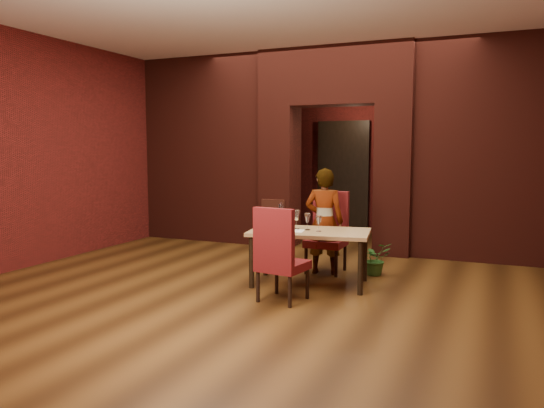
{
  "coord_description": "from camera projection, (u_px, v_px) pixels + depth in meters",
  "views": [
    {
      "loc": [
        2.42,
        -6.17,
        1.63
      ],
      "look_at": [
        -0.23,
        0.0,
        0.92
      ],
      "focal_mm": 35.0,
      "sensor_mm": 36.0,
      "label": 1
    }
  ],
  "objects": [
    {
      "name": "floor",
      "position": [
        289.0,
        276.0,
        6.76
      ],
      "size": [
        8.0,
        8.0,
        0.0
      ],
      "primitive_type": "plane",
      "color": "#4C2F13",
      "rests_on": "ground"
    },
    {
      "name": "ceiling",
      "position": [
        290.0,
        18.0,
        6.42
      ],
      "size": [
        7.0,
        8.0,
        0.04
      ],
      "primitive_type": "cube",
      "color": "silver",
      "rests_on": "ground"
    },
    {
      "name": "wall_back",
      "position": [
        365.0,
        150.0,
        10.24
      ],
      "size": [
        7.0,
        0.04,
        3.2
      ],
      "primitive_type": "cube",
      "color": "maroon",
      "rests_on": "ground"
    },
    {
      "name": "wall_front",
      "position": [
        26.0,
        153.0,
        2.94
      ],
      "size": [
        7.0,
        0.04,
        3.2
      ],
      "primitive_type": "cube",
      "color": "maroon",
      "rests_on": "ground"
    },
    {
      "name": "wall_left",
      "position": [
        73.0,
        150.0,
        7.97
      ],
      "size": [
        0.04,
        8.0,
        3.2
      ],
      "primitive_type": "cube",
      "color": "maroon",
      "rests_on": "ground"
    },
    {
      "name": "pillar_left",
      "position": [
        280.0,
        177.0,
        8.84
      ],
      "size": [
        0.55,
        0.55,
        2.3
      ],
      "primitive_type": "cube",
      "color": "maroon",
      "rests_on": "ground"
    },
    {
      "name": "pillar_right",
      "position": [
        395.0,
        180.0,
        8.09
      ],
      "size": [
        0.55,
        0.55,
        2.3
      ],
      "primitive_type": "cube",
      "color": "maroon",
      "rests_on": "ground"
    },
    {
      "name": "lintel",
      "position": [
        336.0,
        76.0,
        8.3
      ],
      "size": [
        2.45,
        0.55,
        0.9
      ],
      "primitive_type": "cube",
      "color": "maroon",
      "rests_on": "ground"
    },
    {
      "name": "wing_wall_left",
      "position": [
        206.0,
        150.0,
        9.35
      ],
      "size": [
        2.28,
        0.35,
        3.2
      ],
      "primitive_type": "cube",
      "color": "maroon",
      "rests_on": "ground"
    },
    {
      "name": "wing_wall_right",
      "position": [
        496.0,
        150.0,
        7.49
      ],
      "size": [
        2.28,
        0.35,
        3.2
      ],
      "primitive_type": "cube",
      "color": "maroon",
      "rests_on": "ground"
    },
    {
      "name": "vent_panel",
      "position": [
        273.0,
        215.0,
        8.63
      ],
      "size": [
        0.4,
        0.03,
        0.5
      ],
      "primitive_type": "cube",
      "color": "#A3452F",
      "rests_on": "ground"
    },
    {
      "name": "rear_door",
      "position": [
        343.0,
        178.0,
        10.4
      ],
      "size": [
        0.9,
        0.08,
        2.1
      ],
      "primitive_type": "cube",
      "color": "black",
      "rests_on": "ground"
    },
    {
      "name": "rear_door_frame",
      "position": [
        343.0,
        178.0,
        10.37
      ],
      "size": [
        1.02,
        0.04,
        2.22
      ],
      "primitive_type": "cube",
      "color": "black",
      "rests_on": "ground"
    },
    {
      "name": "dining_table",
      "position": [
        310.0,
        257.0,
        6.34
      ],
      "size": [
        1.51,
        1.0,
        0.66
      ],
      "primitive_type": "cube",
      "rotation": [
        0.0,
        0.0,
        0.16
      ],
      "color": "#A48758",
      "rests_on": "ground"
    },
    {
      "name": "chair_far",
      "position": [
        326.0,
        232.0,
        6.94
      ],
      "size": [
        0.49,
        0.49,
        1.06
      ],
      "primitive_type": "cube",
      "rotation": [
        0.0,
        0.0,
        -0.01
      ],
      "color": "maroon",
      "rests_on": "ground"
    },
    {
      "name": "chair_near",
      "position": [
        283.0,
        254.0,
        5.64
      ],
      "size": [
        0.52,
        0.52,
        1.02
      ],
      "primitive_type": "cube",
      "rotation": [
        0.0,
        0.0,
        3.0
      ],
      "color": "maroon",
      "rests_on": "ground"
    },
    {
      "name": "person_seated",
      "position": [
        324.0,
        221.0,
        6.85
      ],
      "size": [
        0.54,
        0.39,
        1.38
      ],
      "primitive_type": "imported",
      "rotation": [
        0.0,
        0.0,
        3.26
      ],
      "color": "white",
      "rests_on": "ground"
    },
    {
      "name": "wine_glass_a",
      "position": [
        296.0,
        220.0,
        6.39
      ],
      "size": [
        0.09,
        0.09,
        0.23
      ],
      "primitive_type": null,
      "color": "white",
      "rests_on": "dining_table"
    },
    {
      "name": "wine_glass_b",
      "position": [
        307.0,
        222.0,
        6.32
      ],
      "size": [
        0.08,
        0.08,
        0.2
      ],
      "primitive_type": null,
      "color": "white",
      "rests_on": "dining_table"
    },
    {
      "name": "wine_glass_c",
      "position": [
        319.0,
        224.0,
        6.21
      ],
      "size": [
        0.08,
        0.08,
        0.19
      ],
      "primitive_type": null,
      "color": "white",
      "rests_on": "dining_table"
    },
    {
      "name": "tasting_sheet",
      "position": [
        291.0,
        231.0,
        6.26
      ],
      "size": [
        0.34,
        0.27,
        0.0
      ],
      "primitive_type": "cube",
      "rotation": [
        0.0,
        0.0,
        0.17
      ],
      "color": "white",
      "rests_on": "dining_table"
    },
    {
      "name": "wine_bucket",
      "position": [
        272.0,
        220.0,
        6.44
      ],
      "size": [
        0.16,
        0.16,
        0.2
      ],
      "primitive_type": "cylinder",
      "color": "silver",
      "rests_on": "dining_table"
    },
    {
      "name": "water_bottle",
      "position": [
        281.0,
        215.0,
        6.53
      ],
      "size": [
        0.07,
        0.07,
        0.31
      ],
      "primitive_type": "cylinder",
      "color": "silver",
      "rests_on": "dining_table"
    },
    {
      "name": "potted_plant",
      "position": [
        375.0,
        259.0,
        6.82
      ],
      "size": [
        0.51,
        0.51,
        0.43
      ],
      "primitive_type": "imported",
      "rotation": [
        0.0,
        0.0,
        0.78
      ],
      "color": "#2B6025",
      "rests_on": "ground"
    }
  ]
}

